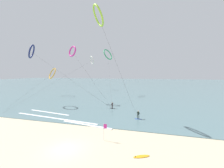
{
  "coord_description": "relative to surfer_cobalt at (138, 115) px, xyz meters",
  "views": [
    {
      "loc": [
        9.53,
        -14.18,
        9.18
      ],
      "look_at": [
        0.0,
        22.37,
        6.21
      ],
      "focal_mm": 22.27,
      "sensor_mm": 36.0,
      "label": 1
    }
  ],
  "objects": [
    {
      "name": "wave_crest_mid",
      "position": [
        -16.62,
        -3.76,
        -0.76
      ],
      "size": [
        19.83,
        2.66,
        0.12
      ],
      "primitive_type": "cube",
      "rotation": [
        0.0,
        0.0,
        -0.11
      ],
      "color": "white",
      "rests_on": "ground"
    },
    {
      "name": "kite_emerald",
      "position": [
        -14.69,
        28.92,
        16.1
      ],
      "size": [
        9.68,
        25.02,
        19.23
      ],
      "rotation": [
        0.0,
        0.0,
        1.22
      ],
      "color": "#199351",
      "rests_on": "ground"
    },
    {
      "name": "kite_amber",
      "position": [
        -36.17,
        21.51,
        8.2
      ],
      "size": [
        5.61,
        24.47,
        11.31
      ],
      "rotation": [
        0.0,
        0.0,
        5.71
      ],
      "color": "orange",
      "rests_on": "ground"
    },
    {
      "name": "surfboard_spare",
      "position": [
        1.22,
        -12.41,
        -0.78
      ],
      "size": [
        1.94,
        1.28,
        0.2
      ],
      "color": "orange",
      "rests_on": "ground"
    },
    {
      "name": "kite_navy",
      "position": [
        -30.72,
        5.92,
        14.54
      ],
      "size": [
        25.44,
        4.35,
        17.43
      ],
      "rotation": [
        0.0,
        0.0,
        5.25
      ],
      "color": "navy",
      "rests_on": "ground"
    },
    {
      "name": "surfer_cobalt",
      "position": [
        0.0,
        0.0,
        0.0
      ],
      "size": [
        1.4,
        0.69,
        1.7
      ],
      "rotation": [
        0.0,
        0.0,
        3.64
      ],
      "color": "#2647B7",
      "rests_on": "ground"
    },
    {
      "name": "beach_flag",
      "position": [
        -3.82,
        -9.96,
        0.77
      ],
      "size": [
        0.47,
        0.13,
        2.38
      ],
      "color": "silver",
      "rests_on": "ground"
    },
    {
      "name": "sea_water",
      "position": [
        -7.75,
        94.21,
        -0.78
      ],
      "size": [
        400.0,
        200.0,
        0.08
      ],
      "primitive_type": "cube",
      "color": "slate",
      "rests_on": "ground"
    },
    {
      "name": "surfer_charcoal",
      "position": [
        -7.04,
        6.67,
        0.0
      ],
      "size": [
        1.4,
        0.64,
        1.7
      ],
      "rotation": [
        0.0,
        0.0,
        1.33
      ],
      "color": "black",
      "rests_on": "ground"
    },
    {
      "name": "kite_lime",
      "position": [
        -7.49,
        -2.0,
        19.06
      ],
      "size": [
        9.44,
        4.61,
        21.85
      ],
      "rotation": [
        0.0,
        0.0,
        2.1
      ],
      "color": "#8CC62D",
      "rests_on": "ground"
    },
    {
      "name": "ground_plane",
      "position": [
        -7.75,
        -13.16,
        -0.82
      ],
      "size": [
        400.0,
        400.0,
        0.0
      ],
      "primitive_type": "plane",
      "color": "beige"
    },
    {
      "name": "kite_ivory",
      "position": [
        -28.97,
        45.65,
        15.61
      ],
      "size": [
        4.2,
        51.47,
        18.76
      ],
      "rotation": [
        0.0,
        0.0,
        2.32
      ],
      "color": "silver",
      "rests_on": "ground"
    },
    {
      "name": "wave_crest_far",
      "position": [
        -20.31,
        -0.53,
        -0.76
      ],
      "size": [
        11.53,
        2.2,
        0.12
      ],
      "primitive_type": "cube",
      "rotation": [
        0.0,
        0.0,
        -0.15
      ],
      "color": "white",
      "rests_on": "ground"
    },
    {
      "name": "kite_magenta",
      "position": [
        -20.99,
        11.59,
        15.05
      ],
      "size": [
        15.83,
        6.3,
        17.66
      ],
      "rotation": [
        0.0,
        0.0,
        5.81
      ],
      "color": "#CC288E",
      "rests_on": "ground"
    },
    {
      "name": "wave_crest_near",
      "position": [
        -8.68,
        -5.42,
        -0.76
      ],
      "size": [
        9.91,
        1.97,
        0.12
      ],
      "primitive_type": "cube",
      "rotation": [
        0.0,
        0.0,
        -0.15
      ],
      "color": "white",
      "rests_on": "ground"
    }
  ]
}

